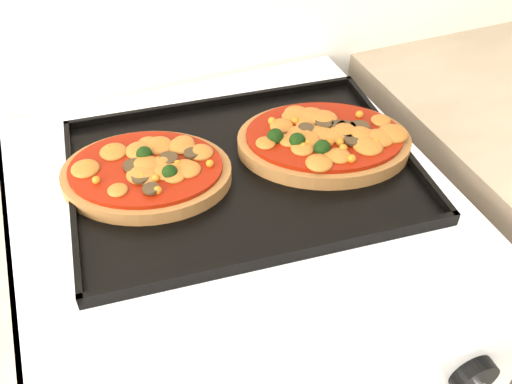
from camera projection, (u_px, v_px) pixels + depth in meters
name	position (u px, v px, depth m)	size (l,w,h in m)	color
stove	(239.00, 367.00, 1.09)	(0.60, 0.60, 0.91)	silver
knob_right	(474.00, 377.00, 0.64)	(0.05, 0.05, 0.02)	black
baking_tray	(243.00, 169.00, 0.80)	(0.48, 0.35, 0.02)	black
pizza_left	(146.00, 171.00, 0.78)	(0.23, 0.18, 0.03)	#8E5E31
pizza_right	(324.00, 139.00, 0.83)	(0.25, 0.18, 0.04)	#8E5E31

